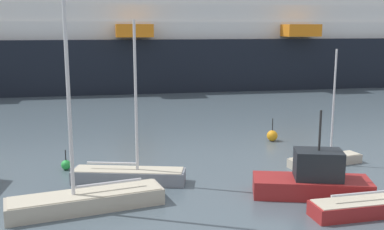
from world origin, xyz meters
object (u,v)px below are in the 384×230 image
at_px(channel_buoy_0, 272,136).
at_px(cruise_ship, 203,42).
at_px(channel_buoy_1, 66,165).
at_px(sailboat_6, 325,159).
at_px(sailboat_3, 86,198).
at_px(sailboat_1, 376,202).
at_px(sailboat_2, 129,174).
at_px(fishing_boat_0, 313,180).

height_order(channel_buoy_0, cruise_ship, cruise_ship).
distance_m(channel_buoy_1, cruise_ship, 41.28).
bearing_deg(channel_buoy_1, sailboat_6, -7.89).
relative_size(sailboat_3, cruise_ship, 0.09).
xyz_separation_m(sailboat_1, sailboat_3, (-12.39, 2.99, -0.02)).
bearing_deg(sailboat_1, cruise_ship, 84.66).
distance_m(sailboat_1, sailboat_3, 12.75).
height_order(sailboat_3, channel_buoy_1, sailboat_3).
distance_m(channel_buoy_0, cruise_ship, 33.92).
distance_m(sailboat_1, cruise_ship, 47.03).
bearing_deg(sailboat_6, sailboat_2, 172.86).
distance_m(sailboat_3, channel_buoy_0, 16.33).
relative_size(sailboat_3, channel_buoy_1, 8.79).
height_order(fishing_boat_0, channel_buoy_1, fishing_boat_0).
distance_m(fishing_boat_0, channel_buoy_1, 13.67).
distance_m(sailboat_2, fishing_boat_0, 9.33).
bearing_deg(sailboat_2, sailboat_3, -107.58).
relative_size(sailboat_1, sailboat_2, 1.34).
xyz_separation_m(sailboat_1, channel_buoy_1, (-13.68, 9.17, -0.27)).
xyz_separation_m(channel_buoy_1, cruise_ship, (16.37, 37.47, 5.67)).
distance_m(sailboat_3, cruise_ship, 46.50).
height_order(sailboat_3, cruise_ship, cruise_ship).
relative_size(sailboat_3, channel_buoy_0, 6.21).
bearing_deg(sailboat_3, channel_buoy_0, -151.88).
distance_m(channel_buoy_0, channel_buoy_1, 14.57).
distance_m(sailboat_2, cruise_ship, 42.83).
distance_m(sailboat_1, sailboat_2, 12.03).
bearing_deg(channel_buoy_1, channel_buoy_0, 16.35).
xyz_separation_m(sailboat_3, channel_buoy_0, (12.69, 10.28, -0.14)).
height_order(sailboat_1, fishing_boat_0, sailboat_1).
xyz_separation_m(sailboat_2, sailboat_3, (-2.09, -3.22, 0.06)).
bearing_deg(cruise_ship, fishing_boat_0, -95.41).
xyz_separation_m(sailboat_2, channel_buoy_0, (10.60, 7.06, -0.09)).
height_order(sailboat_6, fishing_boat_0, sailboat_6).
relative_size(sailboat_2, channel_buoy_0, 5.10).
xyz_separation_m(sailboat_6, channel_buoy_1, (-14.92, 2.07, -0.09)).
bearing_deg(channel_buoy_0, cruise_ship, 85.90).
bearing_deg(fishing_boat_0, channel_buoy_0, 95.99).
bearing_deg(sailboat_3, fishing_boat_0, 166.91).
distance_m(sailboat_1, fishing_boat_0, 3.11).
bearing_deg(sailboat_3, sailboat_1, 155.54).
bearing_deg(fishing_boat_0, channel_buoy_1, 167.80).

